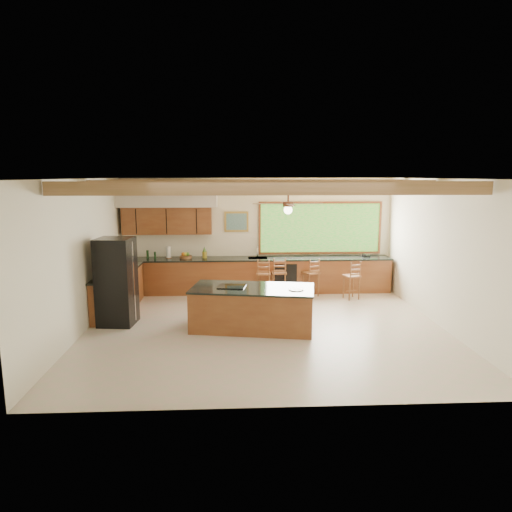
{
  "coord_description": "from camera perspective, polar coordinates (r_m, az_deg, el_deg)",
  "views": [
    {
      "loc": [
        -0.63,
        -8.88,
        3.06
      ],
      "look_at": [
        -0.15,
        0.8,
        1.35
      ],
      "focal_mm": 32.0,
      "sensor_mm": 36.0,
      "label": 1
    }
  ],
  "objects": [
    {
      "name": "refrigerator",
      "position": [
        9.83,
        -17.04,
        -3.08
      ],
      "size": [
        0.77,
        0.75,
        1.81
      ],
      "rotation": [
        0.0,
        0.0,
        -0.1
      ],
      "color": "black",
      "rests_on": "ground"
    },
    {
      "name": "bar_stool_b",
      "position": [
        11.6,
        2.89,
        -2.19
      ],
      "size": [
        0.38,
        0.38,
        1.03
      ],
      "rotation": [
        0.0,
        0.0,
        0.03
      ],
      "color": "brown",
      "rests_on": "ground"
    },
    {
      "name": "bar_stool_a",
      "position": [
        11.53,
        1.0,
        -2.32
      ],
      "size": [
        0.41,
        0.41,
        1.0
      ],
      "rotation": [
        0.0,
        0.0,
        -0.15
      ],
      "color": "brown",
      "rests_on": "ground"
    },
    {
      "name": "ground",
      "position": [
        9.42,
        1.16,
        -8.94
      ],
      "size": [
        7.2,
        7.2,
        0.0
      ],
      "primitive_type": "plane",
      "color": "beige",
      "rests_on": "ground"
    },
    {
      "name": "bar_stool_c",
      "position": [
        11.71,
        6.92,
        -2.22
      ],
      "size": [
        0.47,
        0.47,
        1.0
      ],
      "rotation": [
        0.0,
        0.0,
        0.42
      ],
      "color": "brown",
      "rests_on": "ground"
    },
    {
      "name": "counter_run",
      "position": [
        11.7,
        -3.71,
        -2.81
      ],
      "size": [
        7.12,
        3.1,
        1.24
      ],
      "color": "brown",
      "rests_on": "ground"
    },
    {
      "name": "room_shell",
      "position": [
        9.58,
        -0.08,
        4.96
      ],
      "size": [
        7.27,
        6.54,
        3.02
      ],
      "color": "silver",
      "rests_on": "ground"
    },
    {
      "name": "island",
      "position": [
        9.26,
        -0.43,
        -6.49
      ],
      "size": [
        2.6,
        1.55,
        0.87
      ],
      "rotation": [
        0.0,
        0.0,
        -0.17
      ],
      "color": "brown",
      "rests_on": "ground"
    },
    {
      "name": "bar_stool_d",
      "position": [
        11.59,
        11.93,
        -2.56
      ],
      "size": [
        0.44,
        0.44,
        0.98
      ],
      "rotation": [
        0.0,
        0.0,
        0.32
      ],
      "color": "brown",
      "rests_on": "ground"
    }
  ]
}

